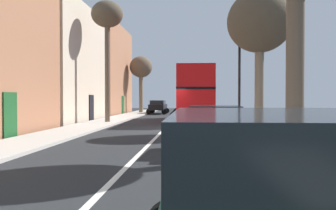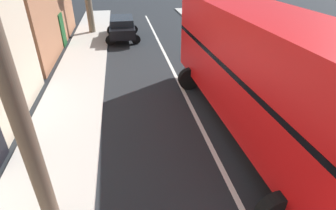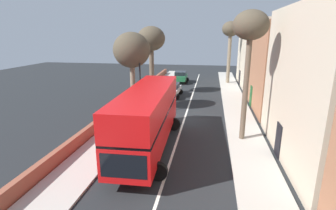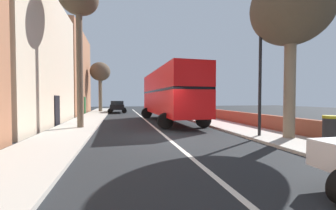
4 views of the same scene
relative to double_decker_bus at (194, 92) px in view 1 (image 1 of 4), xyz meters
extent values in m
plane|color=black|center=(-1.70, -6.35, -2.35)|extent=(84.00, 84.00, 0.00)
cube|color=silver|center=(-1.70, -6.35, -2.35)|extent=(0.16, 54.00, 0.01)
cube|color=#B2ADA3|center=(-6.60, -6.35, -2.29)|extent=(2.60, 60.00, 0.12)
cube|color=#B2ADA3|center=(3.20, -6.35, -2.29)|extent=(2.60, 60.00, 0.12)
cube|color=#194C23|center=(-8.17, -12.35, -1.30)|extent=(0.08, 1.10, 2.10)
cube|color=beige|center=(-10.20, -0.35, 2.16)|extent=(4.00, 11.52, 9.03)
cube|color=black|center=(-8.17, -0.35, -1.30)|extent=(0.08, 1.10, 2.10)
cube|color=#9E6647|center=(-10.20, 11.65, 2.67)|extent=(4.00, 11.52, 10.04)
cube|color=#194C23|center=(-8.17, 11.65, -1.30)|extent=(0.08, 1.10, 2.10)
cube|color=brown|center=(4.75, -6.35, -1.90)|extent=(0.36, 54.00, 0.91)
cube|color=red|center=(0.00, -0.01, -0.80)|extent=(2.83, 10.85, 1.70)
cube|color=black|center=(0.00, -0.01, 0.13)|extent=(2.86, 10.74, 0.16)
cube|color=red|center=(0.00, -0.01, 0.96)|extent=(2.83, 10.85, 1.50)
cube|color=black|center=(-0.17, 5.36, -0.72)|extent=(2.20, 0.13, 1.19)
cylinder|color=black|center=(-1.39, 3.61, -1.85)|extent=(1.01, 0.33, 1.00)
cylinder|color=black|center=(1.17, 3.69, -1.85)|extent=(1.01, 0.33, 1.00)
cylinder|color=black|center=(-1.16, -3.71, -1.85)|extent=(1.01, 0.33, 1.00)
cylinder|color=black|center=(1.39, -3.63, -1.85)|extent=(1.01, 0.33, 1.00)
cube|color=black|center=(-4.20, 12.60, -1.55)|extent=(1.75, 4.60, 0.66)
cube|color=black|center=(-4.20, 12.37, -0.99)|extent=(1.60, 2.54, 0.45)
cylinder|color=black|center=(-5.07, 14.03, -2.03)|extent=(0.64, 0.22, 0.64)
cylinder|color=black|center=(-3.31, 14.01, -2.03)|extent=(0.64, 0.22, 0.64)
cylinder|color=black|center=(-5.09, 11.18, -2.03)|extent=(0.64, 0.22, 0.64)
cylinder|color=black|center=(-3.33, 11.17, -2.03)|extent=(0.64, 0.22, 0.64)
cube|color=black|center=(0.80, -24.49, -0.91)|extent=(1.71, 2.20, 0.57)
cube|color=silver|center=(0.80, -14.92, -1.60)|extent=(1.96, 4.55, 0.56)
cube|color=black|center=(0.79, -15.15, -1.05)|extent=(1.75, 2.52, 0.54)
cylinder|color=black|center=(-0.09, -13.50, -2.03)|extent=(0.65, 0.24, 0.64)
cylinder|color=black|center=(1.78, -13.55, -2.03)|extent=(0.65, 0.24, 0.64)
cylinder|color=black|center=(-0.18, -16.29, -2.03)|extent=(0.65, 0.24, 0.64)
cylinder|color=black|center=(1.69, -16.34, -2.03)|extent=(0.65, 0.24, 0.64)
cylinder|color=brown|center=(-6.27, -2.59, 1.45)|extent=(0.37, 0.37, 7.37)
ellipsoid|color=#4C4233|center=(-6.27, -2.59, 5.60)|extent=(2.30, 2.30, 1.93)
cylinder|color=brown|center=(3.35, -15.61, 0.80)|extent=(0.57, 0.57, 6.07)
cylinder|color=#7A6B56|center=(3.56, -8.35, 0.33)|extent=(0.48, 0.48, 5.13)
ellipsoid|color=#4C4233|center=(3.56, -8.35, 3.59)|extent=(3.46, 3.46, 3.31)
cylinder|color=#7A6B56|center=(-6.54, 14.57, 0.28)|extent=(0.49, 0.49, 5.02)
ellipsoid|color=brown|center=(-6.54, 14.57, 3.35)|extent=(2.79, 2.79, 2.62)
cylinder|color=black|center=(2.60, -7.59, 0.77)|extent=(0.14, 0.14, 6.00)
sphere|color=silver|center=(2.60, -7.59, 3.92)|extent=(0.32, 0.32, 0.32)
cylinder|color=black|center=(3.60, -10.24, -1.71)|extent=(0.52, 0.52, 1.04)
cylinder|color=olive|center=(3.60, -10.24, -1.14)|extent=(0.55, 0.55, 0.10)
camera|label=1|loc=(0.11, -26.95, -0.53)|focal=36.32mm
camera|label=2|loc=(-4.26, -7.13, 3.13)|focal=28.13mm
camera|label=3|loc=(-3.88, 15.31, 5.04)|focal=27.48mm
camera|label=4|loc=(-3.92, -16.28, -0.48)|focal=22.32mm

